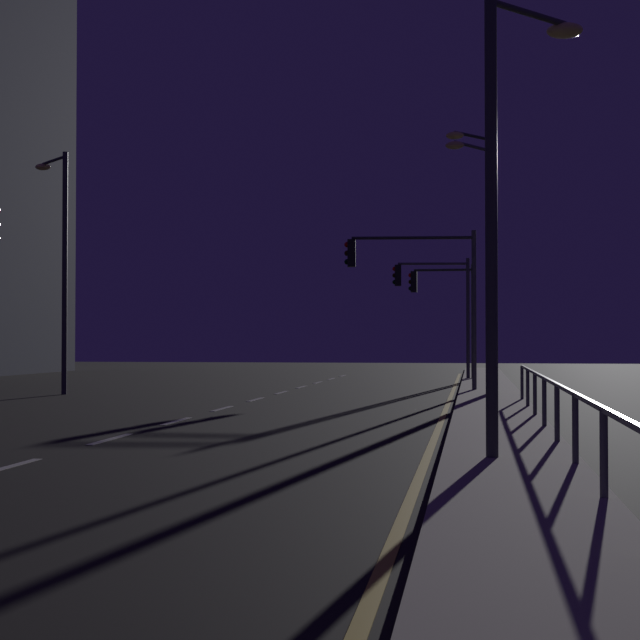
# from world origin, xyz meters

# --- Properties ---
(ground_plane) EXTENTS (112.00, 112.00, 0.00)m
(ground_plane) POSITION_xyz_m (0.00, 17.50, 0.00)
(ground_plane) COLOR black
(ground_plane) RESTS_ON ground
(sidewalk_right) EXTENTS (2.01, 77.00, 0.14)m
(sidewalk_right) POSITION_xyz_m (7.17, 17.50, 0.07)
(sidewalk_right) COLOR #9E937F
(sidewalk_right) RESTS_ON ground
(lane_markings_center) EXTENTS (0.14, 50.00, 0.01)m
(lane_markings_center) POSITION_xyz_m (0.00, 21.00, 0.01)
(lane_markings_center) COLOR silver
(lane_markings_center) RESTS_ON ground
(lane_edge_line) EXTENTS (0.14, 53.00, 0.01)m
(lane_edge_line) POSITION_xyz_m (5.92, 22.50, 0.01)
(lane_edge_line) COLOR gold
(lane_edge_line) RESTS_ON ground
(traffic_light_mid_right) EXTENTS (3.44, 0.68, 5.38)m
(traffic_light_mid_right) POSITION_xyz_m (4.98, 39.33, 3.91)
(traffic_light_mid_right) COLOR #4C4C51
(traffic_light_mid_right) RESTS_ON sidewalk_right
(traffic_light_near_right) EXTENTS (2.98, 0.34, 5.12)m
(traffic_light_near_right) POSITION_xyz_m (5.38, 39.65, 3.70)
(traffic_light_near_right) COLOR #2D3033
(traffic_light_near_right) RESTS_ON sidewalk_right
(traffic_light_mid_left) EXTENTS (4.54, 0.72, 5.50)m
(traffic_light_mid_left) POSITION_xyz_m (4.74, 29.37, 4.05)
(traffic_light_mid_left) COLOR #4C4C51
(traffic_light_mid_left) RESTS_ON sidewalk_right
(street_lamp_across_street) EXTENTS (1.54, 1.48, 6.82)m
(street_lamp_across_street) POSITION_xyz_m (7.14, 10.47, 4.28)
(street_lamp_across_street) COLOR #38383D
(street_lamp_across_street) RESTS_ON sidewalk_right
(street_lamp_corner) EXTENTS (1.76, 1.50, 8.25)m
(street_lamp_corner) POSITION_xyz_m (-7.29, 27.00, 4.90)
(street_lamp_corner) COLOR #38383D
(street_lamp_corner) RESTS_ON ground
(street_lamp_median) EXTENTS (1.41, 1.75, 7.80)m
(street_lamp_median) POSITION_xyz_m (6.97, 26.20, 4.81)
(street_lamp_median) COLOR #2D3033
(street_lamp_median) RESTS_ON sidewalk_right
(street_lamp_far_end) EXTENTS (1.55, 1.65, 8.40)m
(street_lamp_far_end) POSITION_xyz_m (7.07, 27.59, 5.12)
(street_lamp_far_end) COLOR #4C4C51
(street_lamp_far_end) RESTS_ON sidewalk_right
(barrier_fence) EXTENTS (0.09, 26.42, 0.98)m
(barrier_fence) POSITION_xyz_m (8.03, 11.17, 0.88)
(barrier_fence) COLOR #59595E
(barrier_fence) RESTS_ON sidewalk_right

